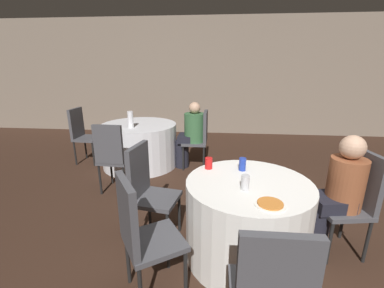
# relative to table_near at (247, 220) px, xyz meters

# --- Properties ---
(ground_plane) EXTENTS (16.00, 16.00, 0.00)m
(ground_plane) POSITION_rel_table_near_xyz_m (0.15, -0.02, -0.37)
(ground_plane) COLOR #382319
(wall_back) EXTENTS (16.00, 0.06, 2.80)m
(wall_back) POSITION_rel_table_near_xyz_m (0.15, 4.51, 1.03)
(wall_back) COLOR gray
(wall_back) RESTS_ON ground_plane
(table_near) EXTENTS (1.09, 1.09, 0.73)m
(table_near) POSITION_rel_table_near_xyz_m (0.00, 0.00, 0.00)
(table_near) COLOR white
(table_near) RESTS_ON ground_plane
(table_far) EXTENTS (1.27, 1.27, 0.73)m
(table_far) POSITION_rel_table_near_xyz_m (-1.60, 2.11, 0.00)
(table_far) COLOR silver
(table_far) RESTS_ON ground_plane
(chair_near_west) EXTENTS (0.47, 0.46, 0.97)m
(chair_near_west) POSITION_rel_table_near_xyz_m (-0.95, 0.17, 0.21)
(chair_near_west) COLOR #47474C
(chair_near_west) RESTS_ON ground_plane
(chair_near_east) EXTENTS (0.46, 0.46, 0.97)m
(chair_near_east) POSITION_rel_table_near_xyz_m (0.95, 0.15, 0.21)
(chair_near_east) COLOR #47474C
(chair_near_east) RESTS_ON ground_plane
(chair_near_southwest) EXTENTS (0.55, 0.55, 0.97)m
(chair_near_southwest) POSITION_rel_table_near_xyz_m (-0.81, -0.52, 0.21)
(chair_near_southwest) COLOR #47474C
(chair_near_southwest) RESTS_ON ground_plane
(chair_far_east) EXTENTS (0.41, 0.41, 0.97)m
(chair_far_east) POSITION_rel_table_near_xyz_m (-0.55, 2.09, 0.21)
(chair_far_east) COLOR #47474C
(chair_far_east) RESTS_ON ground_plane
(chair_far_south) EXTENTS (0.42, 0.42, 0.97)m
(chair_far_south) POSITION_rel_table_near_xyz_m (-1.66, 1.05, 0.21)
(chair_far_south) COLOR #47474C
(chair_far_south) RESTS_ON ground_plane
(chair_far_west) EXTENTS (0.42, 0.42, 0.97)m
(chair_far_west) POSITION_rel_table_near_xyz_m (-2.66, 2.16, 0.21)
(chair_far_west) COLOR #47474C
(chair_far_west) RESTS_ON ground_plane
(person_floral_shirt) EXTENTS (0.49, 0.33, 1.13)m
(person_floral_shirt) POSITION_rel_table_near_xyz_m (0.77, 0.12, 0.20)
(person_floral_shirt) COLOR black
(person_floral_shirt) RESTS_ON ground_plane
(person_green_jacket) EXTENTS (0.51, 0.34, 1.12)m
(person_green_jacket) POSITION_rel_table_near_xyz_m (-0.72, 2.09, 0.21)
(person_green_jacket) COLOR black
(person_green_jacket) RESTS_ON ground_plane
(pizza_plate_near) EXTENTS (0.23, 0.23, 0.02)m
(pizza_plate_near) POSITION_rel_table_near_xyz_m (0.11, -0.36, 0.37)
(pizza_plate_near) COLOR white
(pizza_plate_near) RESTS_ON table_near
(soda_can_blue) EXTENTS (0.07, 0.07, 0.12)m
(soda_can_blue) POSITION_rel_table_near_xyz_m (-0.04, 0.26, 0.43)
(soda_can_blue) COLOR #1E38A5
(soda_can_blue) RESTS_ON table_near
(soda_can_silver) EXTENTS (0.07, 0.07, 0.12)m
(soda_can_silver) POSITION_rel_table_near_xyz_m (-0.05, -0.13, 0.43)
(soda_can_silver) COLOR silver
(soda_can_silver) RESTS_ON table_near
(cup_near) EXTENTS (0.07, 0.07, 0.11)m
(cup_near) POSITION_rel_table_near_xyz_m (-0.36, 0.27, 0.42)
(cup_near) COLOR red
(cup_near) RESTS_ON table_near
(bottle_far) EXTENTS (0.09, 0.09, 0.26)m
(bottle_far) POSITION_rel_table_near_xyz_m (-1.65, 1.87, 0.50)
(bottle_far) COLOR white
(bottle_far) RESTS_ON table_far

